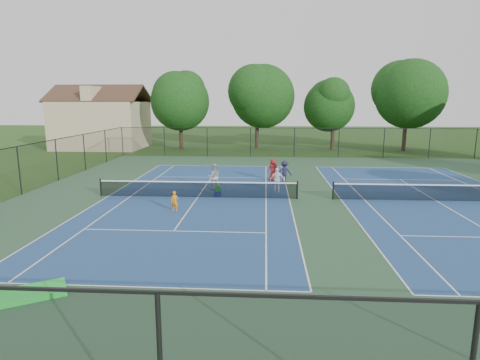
# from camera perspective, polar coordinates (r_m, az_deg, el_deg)

# --- Properties ---
(ground) EXTENTS (140.00, 140.00, 0.00)m
(ground) POSITION_cam_1_polar(r_m,az_deg,el_deg) (24.14, 10.60, -2.70)
(ground) COLOR #234716
(ground) RESTS_ON ground
(court_pad) EXTENTS (36.00, 36.00, 0.01)m
(court_pad) POSITION_cam_1_polar(r_m,az_deg,el_deg) (24.14, 10.60, -2.69)
(court_pad) COLOR #2C4E36
(court_pad) RESTS_ON ground
(tennis_court_left) EXTENTS (12.00, 23.83, 1.07)m
(tennis_court_left) POSITION_cam_1_polar(r_m,az_deg,el_deg) (24.27, -6.04, -2.25)
(tennis_court_left) COLOR navy
(tennis_court_left) RESTS_ON ground
(tennis_court_right) EXTENTS (12.00, 23.83, 1.07)m
(tennis_court_right) POSITION_cam_1_polar(r_m,az_deg,el_deg) (25.92, 26.16, -2.49)
(tennis_court_right) COLOR navy
(tennis_court_right) RESTS_ON ground
(perimeter_fence) EXTENTS (36.08, 36.08, 3.02)m
(perimeter_fence) POSITION_cam_1_polar(r_m,az_deg,el_deg) (23.81, 10.73, 1.05)
(perimeter_fence) COLOR black
(perimeter_fence) RESTS_ON ground
(tree_back_a) EXTENTS (6.80, 6.80, 9.15)m
(tree_back_a) POSITION_cam_1_polar(r_m,az_deg,el_deg) (48.32, -8.53, 11.46)
(tree_back_a) COLOR #2D2116
(tree_back_a) RESTS_ON ground
(tree_back_b) EXTENTS (7.60, 7.60, 10.03)m
(tree_back_b) POSITION_cam_1_polar(r_m,az_deg,el_deg) (49.28, 2.48, 12.21)
(tree_back_b) COLOR #2D2116
(tree_back_b) RESTS_ON ground
(tree_back_c) EXTENTS (6.00, 6.00, 8.40)m
(tree_back_c) POSITION_cam_1_polar(r_m,az_deg,el_deg) (48.92, 13.23, 10.63)
(tree_back_c) COLOR #2D2116
(tree_back_c) RESTS_ON ground
(tree_back_d) EXTENTS (7.80, 7.80, 10.37)m
(tree_back_d) POSITION_cam_1_polar(r_m,az_deg,el_deg) (49.90, 22.78, 11.62)
(tree_back_d) COLOR #2D2116
(tree_back_d) RESTS_ON ground
(clapboard_house) EXTENTS (10.80, 8.10, 7.65)m
(clapboard_house) POSITION_cam_1_polar(r_m,az_deg,el_deg) (52.32, -19.07, 7.71)
(clapboard_house) COLOR tan
(clapboard_house) RESTS_ON ground
(child_player) EXTENTS (0.41, 0.29, 1.08)m
(child_player) POSITION_cam_1_polar(r_m,az_deg,el_deg) (21.33, -9.29, -2.99)
(child_player) COLOR orange
(child_player) RESTS_ON ground
(instructor) EXTENTS (0.99, 0.86, 1.73)m
(instructor) POSITION_cam_1_polar(r_m,az_deg,el_deg) (26.11, -3.73, 0.46)
(instructor) COLOR #9C9C9F
(instructor) RESTS_ON ground
(bystander_a) EXTENTS (0.94, 0.44, 1.57)m
(bystander_a) POSITION_cam_1_polar(r_m,az_deg,el_deg) (25.57, 5.30, 0.03)
(bystander_a) COLOR white
(bystander_a) RESTS_ON ground
(bystander_b) EXTENTS (1.06, 0.67, 1.58)m
(bystander_b) POSITION_cam_1_polar(r_m,az_deg,el_deg) (28.49, 6.34, 1.17)
(bystander_b) COLOR #1C1A3B
(bystander_b) RESTS_ON ground
(bystander_c) EXTENTS (0.92, 0.75, 1.62)m
(bystander_c) POSITION_cam_1_polar(r_m,az_deg,el_deg) (29.20, 4.71, 1.49)
(bystander_c) COLOR maroon
(bystander_c) RESTS_ON ground
(ball_crate) EXTENTS (0.45, 0.35, 0.32)m
(ball_crate) POSITION_cam_1_polar(r_m,az_deg,el_deg) (24.47, -3.21, -1.94)
(ball_crate) COLOR navy
(ball_crate) RESTS_ON ground
(ball_hopper) EXTENTS (0.38, 0.33, 0.36)m
(ball_hopper) POSITION_cam_1_polar(r_m,az_deg,el_deg) (24.40, -3.22, -1.16)
(ball_hopper) COLOR green
(ball_hopper) RESTS_ON ball_crate
(green_tarp) EXTENTS (2.08, 1.81, 0.19)m
(green_tarp) POSITION_cam_1_polar(r_m,az_deg,el_deg) (13.85, -27.37, -14.03)
(green_tarp) COLOR green
(green_tarp) RESTS_ON ground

